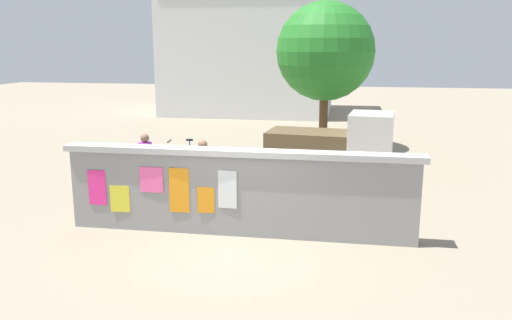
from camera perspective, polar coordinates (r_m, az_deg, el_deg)
The scene contains 10 objects.
ground at distance 18.32m, azimuth 3.09°, elevation 0.69°, with size 60.00×60.00×0.00m, color gray.
poster_wall at distance 10.42m, azimuth -1.98°, elevation -3.45°, with size 7.20×0.42×1.75m.
auto_rickshaw_truck at distance 15.45m, azimuth 8.74°, elevation 1.72°, with size 3.75×1.91×1.85m.
motorcycle at distance 12.40m, azimuth 5.01°, elevation -2.96°, with size 1.88×0.64×0.87m.
bicycle_near at distance 14.42m, azimuth -5.47°, elevation -1.15°, with size 1.67×0.56×0.95m.
bicycle_far at distance 16.06m, azimuth -7.76°, elevation 0.22°, with size 1.71×0.44×0.95m.
person_walking at distance 13.23m, azimuth -11.97°, elevation 0.14°, with size 0.38×0.38×1.62m.
person_bystander at distance 12.21m, azimuth -5.81°, elevation -0.69°, with size 0.44×0.44×1.62m.
tree_roadside at distance 19.23m, azimuth 7.58°, elevation 11.67°, with size 3.54×3.54×5.28m.
building_background at distance 29.44m, azimuth -0.62°, elevation 12.77°, with size 9.17×6.67×7.68m.
Camera 1 is at (2.02, -9.81, 3.79)m, focal length 36.57 mm.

